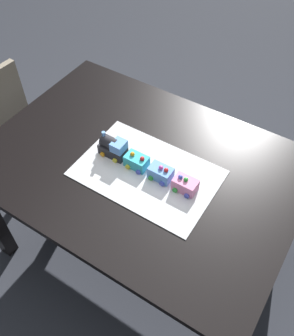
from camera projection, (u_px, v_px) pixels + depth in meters
ground_plane at (142, 245)px, 2.22m from camera, size 8.00×8.00×0.00m
dining_table at (140, 178)px, 1.74m from camera, size 1.40×1.00×0.74m
cake_board at (147, 173)px, 1.62m from camera, size 0.60×0.40×0.00m
cake_locomotive at (113, 147)px, 1.65m from camera, size 0.14×0.08×0.12m
cake_car_flatbed_turquoise at (137, 162)px, 1.62m from camera, size 0.10×0.08×0.07m
cake_car_tanker_sky_blue at (161, 173)px, 1.58m from camera, size 0.10×0.08×0.07m
cake_car_hopper_bubblegum at (185, 185)px, 1.54m from camera, size 0.10×0.08×0.07m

